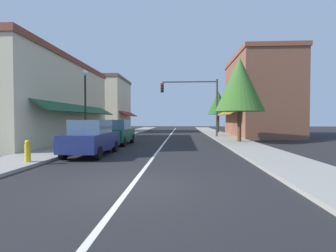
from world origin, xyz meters
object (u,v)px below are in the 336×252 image
Objects in this scene: parked_car_second_left at (117,132)px; tree_right_far at (218,103)px; traffic_signal_mast_arm at (197,97)px; tree_right_near at (240,85)px; parked_car_nearest_left at (92,138)px; fire_hydrant at (28,151)px; street_lamp_left_near at (85,96)px.

tree_right_far is (9.34, 15.41, 3.09)m from parked_car_second_left.
tree_right_near is (2.87, -5.64, 0.42)m from traffic_signal_mast_arm.
parked_car_nearest_left is 0.63× the size of tree_right_near.
tree_right_far reaches higher than fire_hydrant.
tree_right_near is 13.66m from tree_right_far.
traffic_signal_mast_arm is 1.05× the size of tree_right_far.
street_lamp_left_near is (-7.68, -9.17, -0.67)m from traffic_signal_mast_arm.
street_lamp_left_near is at bearing -129.93° from traffic_signal_mast_arm.
tree_right_near is at bearing 38.33° from parked_car_nearest_left.
traffic_signal_mast_arm is 8.63m from tree_right_far.
fire_hydrant is at bearing -114.89° from tree_right_far.
tree_right_far is at bearing 67.93° from traffic_signal_mast_arm.
tree_right_near is at bearing -91.58° from tree_right_far.
traffic_signal_mast_arm is (5.97, 12.64, 3.12)m from parked_car_nearest_left.
traffic_signal_mast_arm is at bearing 50.07° from street_lamp_left_near.
tree_right_far is (0.38, 13.64, -0.45)m from tree_right_near.
parked_car_second_left is at bearing 47.95° from street_lamp_left_near.
tree_right_near is 1.17× the size of tree_right_far.
traffic_signal_mast_arm is at bearing 64.69° from parked_car_nearest_left.
parked_car_second_left is 0.63× the size of tree_right_near.
tree_right_near reaches higher than parked_car_nearest_left.
parked_car_second_left is 9.80m from tree_right_near.
fire_hydrant is (-10.79, -23.27, -3.42)m from tree_right_far.
tree_right_near is (10.55, 3.53, 1.10)m from street_lamp_left_near.
tree_right_far is at bearing 88.42° from tree_right_near.
street_lamp_left_near is (-1.71, 3.46, 2.44)m from parked_car_nearest_left.
fire_hydrant is at bearing -88.80° from street_lamp_left_near.
parked_car_nearest_left is 0.83× the size of street_lamp_left_near.
tree_right_far is at bearing 58.76° from parked_car_second_left.
tree_right_near is at bearing 42.73° from fire_hydrant.
tree_right_far is (10.92, 17.17, 0.65)m from street_lamp_left_near.
street_lamp_left_near is (-1.59, -1.76, 2.44)m from parked_car_second_left.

